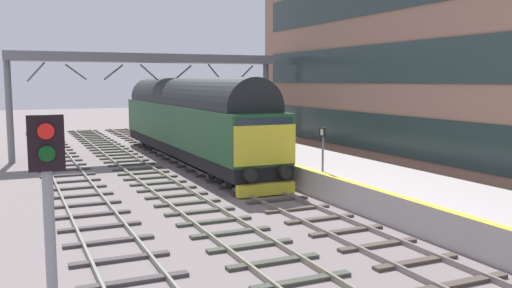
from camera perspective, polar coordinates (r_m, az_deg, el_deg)
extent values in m
plane|color=slate|center=(23.30, -1.15, -4.52)|extent=(140.00, 140.00, 0.00)
cube|color=gray|center=(23.02, -2.80, -4.48)|extent=(0.07, 60.00, 0.15)
cube|color=gray|center=(23.58, 0.46, -4.20)|extent=(0.07, 60.00, 0.15)
cube|color=#4B4037|center=(13.31, 20.93, -13.48)|extent=(2.50, 0.26, 0.09)
cube|color=#4B4037|center=(14.36, 16.48, -11.81)|extent=(2.50, 0.26, 0.09)
cube|color=#4B4037|center=(15.50, 12.70, -10.32)|extent=(2.50, 0.26, 0.09)
cube|color=#4B4037|center=(16.70, 9.48, -9.00)|extent=(2.50, 0.26, 0.09)
cube|color=#4B4037|center=(17.95, 6.72, -7.84)|extent=(2.50, 0.26, 0.09)
cube|color=#4B4037|center=(19.24, 4.33, -6.82)|extent=(2.50, 0.26, 0.09)
cube|color=#4B4037|center=(20.56, 2.26, -5.92)|extent=(2.50, 0.26, 0.09)
cube|color=#4B4037|center=(21.92, 0.45, -5.12)|extent=(2.50, 0.26, 0.09)
cube|color=#4B4037|center=(23.29, -1.15, -4.41)|extent=(2.50, 0.26, 0.09)
cube|color=#4B4037|center=(24.69, -2.56, -3.78)|extent=(2.50, 0.26, 0.09)
cube|color=#4B4037|center=(26.10, -3.83, -3.22)|extent=(2.50, 0.26, 0.09)
cube|color=#4B4037|center=(27.53, -4.96, -2.71)|extent=(2.50, 0.26, 0.09)
cube|color=#4B4037|center=(28.96, -5.97, -2.25)|extent=(2.50, 0.26, 0.09)
cube|color=#4B4037|center=(30.41, -6.89, -1.84)|extent=(2.50, 0.26, 0.09)
cube|color=#4B4037|center=(31.87, -7.73, -1.46)|extent=(2.50, 0.26, 0.09)
cube|color=#4B4037|center=(33.33, -8.49, -1.11)|extent=(2.50, 0.26, 0.09)
cube|color=#4B4037|center=(34.80, -9.19, -0.80)|extent=(2.50, 0.26, 0.09)
cube|color=#4B4037|center=(36.27, -9.83, -0.50)|extent=(2.50, 0.26, 0.09)
cube|color=#4B4037|center=(37.75, -10.42, -0.24)|extent=(2.50, 0.26, 0.09)
cube|color=#4B4037|center=(39.24, -10.97, 0.01)|extent=(2.50, 0.26, 0.09)
cube|color=#4B4037|center=(40.73, -11.48, 0.24)|extent=(2.50, 0.26, 0.09)
cube|color=#4B4037|center=(42.22, -11.95, 0.45)|extent=(2.50, 0.26, 0.09)
cube|color=#4B4037|center=(43.71, -12.39, 0.65)|extent=(2.50, 0.26, 0.09)
cube|color=#4B4037|center=(45.21, -12.80, 0.84)|extent=(2.50, 0.26, 0.09)
cube|color=#4B4037|center=(46.71, -13.18, 1.01)|extent=(2.50, 0.26, 0.09)
cube|color=#4B4037|center=(48.22, -13.54, 1.18)|extent=(2.50, 0.26, 0.09)
cube|color=#4B4037|center=(49.72, -13.88, 1.33)|extent=(2.50, 0.26, 0.09)
cube|color=#4B4037|center=(51.23, -14.19, 1.47)|extent=(2.50, 0.26, 0.09)
cube|color=gray|center=(22.06, -10.64, -5.08)|extent=(0.07, 60.00, 0.15)
cube|color=gray|center=(22.43, -7.07, -4.82)|extent=(0.07, 60.00, 0.15)
cube|color=#43463C|center=(12.63, 4.81, -14.16)|extent=(2.50, 0.26, 0.09)
cube|color=#43463C|center=(13.82, 1.85, -12.27)|extent=(2.50, 0.26, 0.09)
cube|color=#43463C|center=(15.05, -0.60, -10.66)|extent=(2.50, 0.26, 0.09)
cube|color=#43463C|center=(16.31, -2.65, -9.29)|extent=(2.50, 0.26, 0.09)
cube|color=#43463C|center=(17.60, -4.40, -8.10)|extent=(2.50, 0.26, 0.09)
cube|color=#43463C|center=(18.91, -5.90, -7.08)|extent=(2.50, 0.26, 0.09)
cube|color=#43463C|center=(20.23, -7.19, -6.18)|extent=(2.50, 0.26, 0.09)
cube|color=#43463C|center=(21.57, -8.33, -5.39)|extent=(2.50, 0.26, 0.09)
cube|color=#43463C|center=(22.92, -9.32, -4.69)|extent=(2.50, 0.26, 0.09)
cube|color=#43463C|center=(24.28, -10.21, -4.07)|extent=(2.50, 0.26, 0.09)
cube|color=#43463C|center=(25.64, -11.00, -3.51)|extent=(2.50, 0.26, 0.09)
cube|color=#43463C|center=(27.01, -11.71, -3.01)|extent=(2.50, 0.26, 0.09)
cube|color=#43463C|center=(28.39, -12.35, -2.55)|extent=(2.50, 0.26, 0.09)
cube|color=#43463C|center=(29.77, -12.93, -2.14)|extent=(2.50, 0.26, 0.09)
cube|color=#43463C|center=(31.16, -13.45, -1.77)|extent=(2.50, 0.26, 0.09)
cube|color=#43463C|center=(32.55, -13.94, -1.42)|extent=(2.50, 0.26, 0.09)
cube|color=#43463C|center=(33.94, -14.38, -1.11)|extent=(2.50, 0.26, 0.09)
cube|color=#43463C|center=(35.34, -14.79, -0.82)|extent=(2.50, 0.26, 0.09)
cube|color=#43463C|center=(36.74, -15.16, -0.55)|extent=(2.50, 0.26, 0.09)
cube|color=#43463C|center=(38.14, -15.51, -0.30)|extent=(2.50, 0.26, 0.09)
cube|color=#43463C|center=(39.54, -15.84, -0.07)|extent=(2.50, 0.26, 0.09)
cube|color=#43463C|center=(40.95, -16.14, 0.14)|extent=(2.50, 0.26, 0.09)
cube|color=#43463C|center=(42.35, -16.42, 0.35)|extent=(2.50, 0.26, 0.09)
cube|color=#43463C|center=(43.76, -16.69, 0.53)|extent=(2.50, 0.26, 0.09)
cube|color=#43463C|center=(45.17, -16.93, 0.71)|extent=(2.50, 0.26, 0.09)
cube|color=#43463C|center=(46.58, -17.17, 0.87)|extent=(2.50, 0.26, 0.09)
cube|color=#43463C|center=(47.99, -17.39, 1.03)|extent=(2.50, 0.26, 0.09)
cube|color=#43463C|center=(49.40, -17.59, 1.18)|extent=(2.50, 0.26, 0.09)
cube|color=#43463C|center=(50.82, -17.79, 1.32)|extent=(2.50, 0.26, 0.09)
cube|color=slate|center=(21.53, -19.59, -5.65)|extent=(0.07, 60.00, 0.15)
cube|color=slate|center=(21.69, -15.80, -5.43)|extent=(0.07, 60.00, 0.15)
cube|color=#474142|center=(12.87, -12.66, -13.89)|extent=(2.50, 0.26, 0.09)
cube|color=#474142|center=(14.42, -14.05, -11.66)|extent=(2.50, 0.26, 0.09)
cube|color=#474142|center=(15.99, -15.15, -9.85)|extent=(2.50, 0.26, 0.09)
cube|color=#474142|center=(17.58, -16.05, -8.37)|extent=(2.50, 0.26, 0.09)
cube|color=#474142|center=(19.18, -16.79, -7.13)|extent=(2.50, 0.26, 0.09)
cube|color=#474142|center=(20.79, -17.41, -6.08)|extent=(2.50, 0.26, 0.09)
cube|color=#474142|center=(22.41, -17.94, -5.19)|extent=(2.50, 0.26, 0.09)
cube|color=#474142|center=(24.04, -18.40, -4.41)|extent=(2.50, 0.26, 0.09)
cube|color=#474142|center=(25.67, -18.80, -3.73)|extent=(2.50, 0.26, 0.09)
cube|color=#474142|center=(27.31, -19.15, -3.14)|extent=(2.50, 0.26, 0.09)
cube|color=#474142|center=(28.95, -19.46, -2.61)|extent=(2.50, 0.26, 0.09)
cube|color=#474142|center=(30.59, -19.74, -2.14)|extent=(2.50, 0.26, 0.09)
cube|color=#474142|center=(32.23, -19.99, -1.71)|extent=(2.50, 0.26, 0.09)
cube|color=#474142|center=(33.88, -20.21, -1.33)|extent=(2.50, 0.26, 0.09)
cube|color=#474142|center=(35.53, -20.42, -0.98)|extent=(2.50, 0.26, 0.09)
cube|color=#474142|center=(37.18, -20.60, -0.66)|extent=(2.50, 0.26, 0.09)
cube|color=#474142|center=(38.83, -20.77, -0.37)|extent=(2.50, 0.26, 0.09)
cube|color=#474142|center=(40.48, -20.93, -0.11)|extent=(2.50, 0.26, 0.09)
cube|color=#474142|center=(42.14, -21.07, 0.14)|extent=(2.50, 0.26, 0.09)
cube|color=#474142|center=(43.79, -21.20, 0.37)|extent=(2.50, 0.26, 0.09)
cube|color=#474142|center=(45.45, -21.33, 0.58)|extent=(2.50, 0.26, 0.09)
cube|color=#474142|center=(47.10, -21.44, 0.77)|extent=(2.50, 0.26, 0.09)
cube|color=#474142|center=(48.76, -21.55, 0.95)|extent=(2.50, 0.26, 0.09)
cube|color=#474142|center=(50.42, -21.65, 1.12)|extent=(2.50, 0.26, 0.09)
cube|color=#AEA5A4|center=(24.83, 6.51, -2.69)|extent=(4.00, 44.00, 1.00)
cube|color=yellow|center=(23.87, 2.71, -1.81)|extent=(0.30, 44.00, 0.01)
cube|color=#986D5C|center=(26.18, 22.04, 7.63)|extent=(4.16, 34.80, 10.36)
cube|color=#293938|center=(24.83, 18.35, 0.27)|extent=(0.06, 32.01, 1.93)
cube|color=#293938|center=(24.70, 18.64, 8.25)|extent=(0.06, 32.01, 1.93)
cube|color=black|center=(30.51, -7.04, -0.34)|extent=(2.56, 19.75, 0.60)
cube|color=#1F4A29|center=(30.38, -7.08, 2.19)|extent=(2.70, 19.75, 2.10)
cylinder|color=black|center=(30.31, -7.11, 4.51)|extent=(2.56, 18.17, 2.57)
cube|color=yellow|center=(21.18, 0.98, -0.12)|extent=(2.65, 0.08, 1.58)
cube|color=#232D3D|center=(21.13, 0.96, 1.84)|extent=(2.38, 0.04, 0.64)
cube|color=#232D3D|center=(30.79, -4.65, 2.84)|extent=(0.04, 13.82, 0.44)
cylinder|color=black|center=(20.85, -0.64, -3.29)|extent=(0.48, 0.35, 0.48)
cylinder|color=black|center=(21.49, 3.02, -3.00)|extent=(0.48, 0.35, 0.48)
cube|color=yellow|center=(21.40, 1.04, -4.75)|extent=(2.43, 0.36, 0.47)
cylinder|color=black|center=(23.12, -1.05, -3.30)|extent=(1.64, 1.04, 1.04)
cylinder|color=black|center=(24.12, -2.09, -2.89)|extent=(1.64, 1.04, 1.04)
cylinder|color=black|center=(25.12, -3.05, -2.50)|extent=(1.64, 1.04, 1.04)
cylinder|color=black|center=(36.10, -9.80, 0.22)|extent=(1.64, 1.04, 1.04)
cylinder|color=black|center=(37.16, -10.23, 0.39)|extent=(1.64, 1.04, 1.04)
cylinder|color=black|center=(38.22, -10.63, 0.56)|extent=(1.64, 1.04, 1.04)
cylinder|color=gray|center=(7.73, -20.69, -12.47)|extent=(0.14, 0.14, 4.11)
cube|color=black|center=(7.31, -21.20, 0.09)|extent=(0.44, 0.10, 0.71)
cylinder|color=red|center=(7.23, -21.23, 1.26)|extent=(0.20, 0.06, 0.20)
cylinder|color=#0A3E13|center=(7.26, -21.13, -0.94)|extent=(0.20, 0.06, 0.20)
cylinder|color=slate|center=(21.21, 7.04, -0.57)|extent=(0.08, 0.08, 1.72)
cube|color=black|center=(21.12, 7.00, 1.25)|extent=(0.05, 0.44, 0.36)
cube|color=white|center=(21.11, 6.93, 1.25)|extent=(0.01, 0.20, 0.24)
cylinder|color=slate|center=(32.66, -24.50, 3.07)|extent=(0.36, 0.36, 5.61)
cylinder|color=slate|center=(36.16, 1.03, 3.96)|extent=(0.36, 0.36, 5.61)
cube|color=slate|center=(33.55, -11.20, 8.84)|extent=(15.96, 2.00, 0.50)
cylinder|color=slate|center=(32.65, -22.12, 7.05)|extent=(1.01, 0.10, 1.11)
cylinder|color=slate|center=(32.81, -18.41, 7.20)|extent=(1.18, 0.10, 0.92)
cylinder|color=slate|center=(33.10, -14.75, 7.31)|extent=(1.17, 0.10, 0.94)
cylinder|color=slate|center=(33.52, -11.17, 7.39)|extent=(1.11, 0.10, 1.01)
cylinder|color=slate|center=(34.07, -7.68, 7.44)|extent=(1.15, 0.10, 0.96)
cylinder|color=slate|center=(34.74, -4.32, 7.47)|extent=(0.99, 0.10, 1.12)
cylinder|color=slate|center=(35.52, -1.10, 7.47)|extent=(1.10, 0.10, 1.01)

